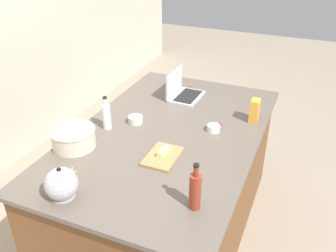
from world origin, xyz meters
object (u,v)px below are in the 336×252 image
butter_stick_left (164,151)px  mixing_bowl_large (73,137)px  candy_bag (255,111)px  kettle (62,184)px  ramekin_small (135,120)px  bottle_soy (195,191)px  cutting_board (163,156)px  laptop (183,92)px  ramekin_medium (214,128)px  bottle_vinegar (106,116)px

butter_stick_left → mixing_bowl_large: bearing=101.6°
mixing_bowl_large → candy_bag: (0.79, -1.00, 0.02)m
mixing_bowl_large → kettle: kettle is taller
kettle → ramekin_small: 0.87m
bottle_soy → mixing_bowl_large: bearing=75.0°
cutting_board → bottle_soy: bearing=-136.4°
candy_bag → cutting_board: bearing=148.6°
laptop → ramekin_medium: (-0.43, -0.40, -0.02)m
kettle → cutting_board: kettle is taller
mixing_bowl_large → kettle: bearing=-151.4°
laptop → mixing_bowl_large: laptop is taller
bottle_soy → ramekin_small: 0.97m
ramekin_small → cutting_board: bearing=-132.7°
kettle → butter_stick_left: (0.55, -0.34, -0.04)m
ramekin_small → butter_stick_left: bearing=-131.2°
ramekin_small → ramekin_medium: ramekin_small is taller
kettle → candy_bag: bearing=-32.0°
laptop → kettle: laptop is taller
bottle_vinegar → kettle: (-0.72, -0.16, -0.02)m
cutting_board → ramekin_small: (0.33, 0.36, 0.02)m
butter_stick_left → ramekin_small: butter_stick_left is taller
butter_stick_left → ramekin_medium: size_ratio=1.23×
kettle → cutting_board: bearing=-32.8°
candy_bag → ramekin_medium: bearing=137.8°
laptop → cutting_board: size_ratio=1.16×
mixing_bowl_large → bottle_vinegar: (0.29, -0.08, 0.03)m
bottle_soy → cutting_board: 0.49m
laptop → bottle_soy: bottle_soy is taller
cutting_board → butter_stick_left: 0.03m
bottle_vinegar → butter_stick_left: bearing=-108.3°
butter_stick_left → bottle_vinegar: bearing=71.7°
kettle → cutting_board: (0.54, -0.34, -0.07)m
kettle → candy_bag: kettle is taller
ramekin_small → ramekin_medium: bearing=-78.9°
ramekin_medium → butter_stick_left: bearing=155.2°
kettle → candy_bag: (1.22, -0.77, 0.01)m
cutting_board → candy_bag: bearing=-31.4°
bottle_vinegar → candy_bag: 1.06m
bottle_vinegar → butter_stick_left: size_ratio=2.21×
laptop → candy_bag: (-0.18, -0.63, 0.04)m
cutting_board → kettle: bearing=147.2°
bottle_soy → bottle_vinegar: bearing=57.6°
cutting_board → ramekin_medium: size_ratio=3.06×
mixing_bowl_large → ramekin_small: bearing=-27.2°
mixing_bowl_large → bottle_soy: size_ratio=1.07×
bottle_vinegar → candy_bag: bearing=-61.4°
laptop → kettle: (-1.41, 0.14, 0.03)m
mixing_bowl_large → bottle_vinegar: bearing=-14.8°
bottle_vinegar → ramekin_medium: bearing=-70.0°
cutting_board → ramekin_medium: bearing=-23.9°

